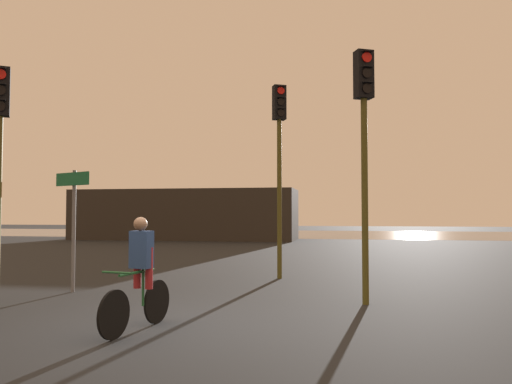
# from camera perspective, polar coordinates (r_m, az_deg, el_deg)

# --- Properties ---
(ground_plane) EXTENTS (120.00, 120.00, 0.00)m
(ground_plane) POSITION_cam_1_polar(r_m,az_deg,el_deg) (7.74, -10.76, -14.91)
(ground_plane) COLOR black
(water_strip) EXTENTS (80.00, 16.00, 0.01)m
(water_strip) POSITION_cam_1_polar(r_m,az_deg,el_deg) (40.99, 6.64, -4.79)
(water_strip) COLOR slate
(water_strip) RESTS_ON ground
(distant_building) EXTENTS (14.36, 4.00, 3.20)m
(distant_building) POSITION_cam_1_polar(r_m,az_deg,el_deg) (32.57, -8.16, -2.57)
(distant_building) COLOR #2D2823
(distant_building) RESTS_ON ground
(traffic_light_center) EXTENTS (0.39, 0.41, 5.01)m
(traffic_light_center) POSITION_cam_1_polar(r_m,az_deg,el_deg) (13.03, 2.69, 5.38)
(traffic_light_center) COLOR #4C4719
(traffic_light_center) RESTS_ON ground
(traffic_light_near_right) EXTENTS (0.39, 0.41, 4.72)m
(traffic_light_near_right) POSITION_cam_1_polar(r_m,az_deg,el_deg) (9.58, 12.27, 7.17)
(traffic_light_near_right) COLOR #4C4719
(traffic_light_near_right) RESTS_ON ground
(direction_sign_post) EXTENTS (1.02, 0.47, 2.60)m
(direction_sign_post) POSITION_cam_1_polar(r_m,az_deg,el_deg) (11.37, -20.17, -2.19)
(direction_sign_post) COLOR slate
(direction_sign_post) RESTS_ON ground
(cyclist) EXTENTS (0.50, 1.69, 1.62)m
(cyclist) POSITION_cam_1_polar(r_m,az_deg,el_deg) (7.46, -13.14, -8.96)
(cyclist) COLOR black
(cyclist) RESTS_ON ground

